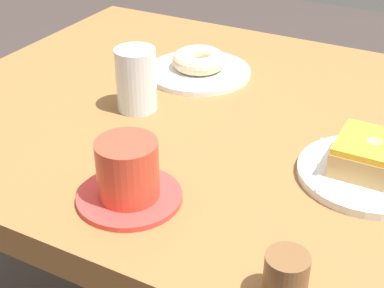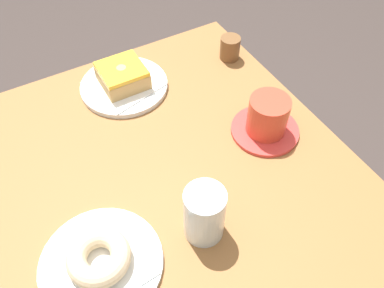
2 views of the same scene
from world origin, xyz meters
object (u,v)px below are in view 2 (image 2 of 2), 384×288
object	(u,v)px
donut_glazed_square	(122,75)
water_glass	(204,214)
donut_sugar_ring	(99,257)
coffee_cup	(267,118)
plate_sugar_ring	(101,264)
sugar_jar	(230,48)
plate_glazed_square	(124,86)

from	to	relation	value
donut_glazed_square	water_glass	world-z (taller)	water_glass
donut_sugar_ring	coffee_cup	bearing A→B (deg)	-75.25
plate_sugar_ring	donut_sugar_ring	bearing A→B (deg)	0.00
plate_sugar_ring	donut_sugar_ring	distance (m)	0.03
donut_glazed_square	plate_sugar_ring	bearing A→B (deg)	151.72
plate_sugar_ring	donut_sugar_ring	size ratio (longest dim) A/B	1.95
donut_sugar_ring	plate_sugar_ring	bearing A→B (deg)	0.00
donut_sugar_ring	sugar_jar	size ratio (longest dim) A/B	1.81
donut_glazed_square	coffee_cup	size ratio (longest dim) A/B	0.69
donut_glazed_square	water_glass	xyz separation A→B (m)	(-0.42, 0.03, 0.02)
plate_sugar_ring	donut_glazed_square	world-z (taller)	donut_glazed_square
donut_sugar_ring	water_glass	xyz separation A→B (m)	(-0.03, -0.18, 0.03)
donut_sugar_ring	donut_glazed_square	bearing A→B (deg)	-28.28
donut_sugar_ring	donut_glazed_square	world-z (taller)	donut_glazed_square
plate_glazed_square	coffee_cup	world-z (taller)	coffee_cup
coffee_cup	sugar_jar	size ratio (longest dim) A/B	2.49
plate_glazed_square	coffee_cup	distance (m)	0.35
plate_sugar_ring	sugar_jar	distance (m)	0.61
donut_sugar_ring	sugar_jar	distance (m)	0.61
plate_sugar_ring	donut_glazed_square	distance (m)	0.44
donut_sugar_ring	water_glass	bearing A→B (deg)	-98.72
donut_glazed_square	coffee_cup	world-z (taller)	coffee_cup
donut_sugar_ring	plate_glazed_square	bearing A→B (deg)	-28.28
sugar_jar	donut_sugar_ring	bearing A→B (deg)	126.51
donut_sugar_ring	sugar_jar	bearing A→B (deg)	-53.49
plate_sugar_ring	coffee_cup	bearing A→B (deg)	-75.25
plate_sugar_ring	donut_sugar_ring	xyz separation A→B (m)	(0.00, 0.00, 0.03)
plate_glazed_square	donut_glazed_square	xyz separation A→B (m)	(0.00, 0.00, 0.03)
sugar_jar	donut_glazed_square	bearing A→B (deg)	84.65
plate_sugar_ring	water_glass	size ratio (longest dim) A/B	1.85
donut_sugar_ring	plate_glazed_square	xyz separation A→B (m)	(0.39, -0.21, -0.02)
plate_sugar_ring	plate_glazed_square	xyz separation A→B (m)	(0.39, -0.21, 0.00)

